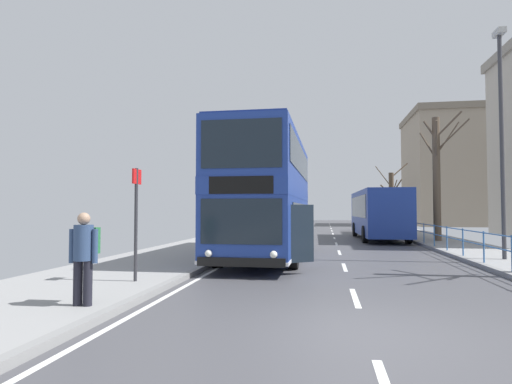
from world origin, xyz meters
name	(u,v)px	position (x,y,z in m)	size (l,w,h in m)	color
ground	(319,328)	(-0.72, 0.00, 0.04)	(15.80, 140.00, 0.20)	#444449
double_decker_bus_main	(268,196)	(-2.76, 9.69, 2.39)	(3.23, 10.48, 4.57)	navy
background_bus_far_lane	(378,213)	(2.67, 20.91, 1.64)	(2.76, 9.78, 3.00)	navy
pedestrian_railing_far_kerb	(419,228)	(4.45, 17.70, 0.82)	(0.05, 31.77, 1.01)	#386BA8
pedestrian_companion	(84,251)	(-4.88, 0.45, 1.10)	(0.54, 0.53, 1.65)	black
bus_stop_sign_near	(136,212)	(-5.09, 3.04, 1.80)	(0.08, 0.44, 2.70)	#2D2D33
street_lamp_far_side	(501,126)	(5.50, 9.32, 4.77)	(0.28, 0.60, 8.04)	#38383D
bare_tree_far_00	(392,199)	(5.26, 32.81, 2.78)	(2.88, 1.56, 5.90)	#4C3D2D
bare_tree_far_02	(437,175)	(5.54, 18.28, 3.75)	(2.17, 2.30, 6.99)	brown
background_building_01	(448,169)	(13.82, 46.93, 6.69)	(8.97, 11.83, 13.32)	gray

